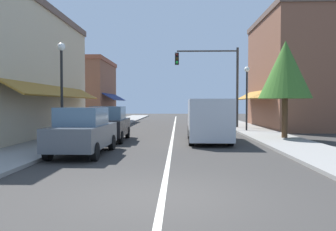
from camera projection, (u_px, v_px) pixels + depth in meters
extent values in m
plane|color=#33302D|center=(174.00, 130.00, 24.93)|extent=(80.00, 80.00, 0.00)
cube|color=gray|center=(99.00, 129.00, 25.09)|extent=(2.60, 56.00, 0.12)
cube|color=gray|center=(249.00, 129.00, 24.76)|extent=(2.60, 56.00, 0.12)
cube|color=silver|center=(174.00, 130.00, 24.93)|extent=(0.14, 52.00, 0.01)
cube|color=#BCAD8E|center=(1.00, 75.00, 19.10)|extent=(5.66, 14.00, 7.00)
cube|color=brown|center=(0.00, 9.00, 18.97)|extent=(5.86, 14.20, 0.40)
cube|color=slate|center=(50.00, 113.00, 19.09)|extent=(0.08, 10.64, 1.80)
cube|color=olive|center=(61.00, 91.00, 19.03)|extent=(1.27, 11.76, 0.73)
cube|color=slate|center=(25.00, 37.00, 15.89)|extent=(0.08, 1.10, 1.30)
cube|color=slate|center=(67.00, 55.00, 22.04)|extent=(0.08, 1.10, 1.30)
cube|color=brown|center=(299.00, 75.00, 26.49)|extent=(5.87, 10.00, 8.32)
cube|color=brown|center=(300.00, 18.00, 26.34)|extent=(6.07, 10.20, 0.40)
cube|color=slate|center=(261.00, 110.00, 26.67)|extent=(0.08, 7.60, 1.80)
cube|color=olive|center=(254.00, 95.00, 26.65)|extent=(1.27, 8.40, 0.73)
cube|color=slate|center=(270.00, 47.00, 24.31)|extent=(0.08, 1.10, 1.30)
cube|color=slate|center=(256.00, 55.00, 28.71)|extent=(0.08, 1.10, 1.30)
cube|color=brown|center=(82.00, 93.00, 35.10)|extent=(5.61, 8.00, 5.99)
cube|color=brown|center=(82.00, 62.00, 34.99)|extent=(5.81, 8.20, 0.40)
cube|color=slate|center=(109.00, 109.00, 35.07)|extent=(0.08, 6.08, 1.80)
cube|color=navy|center=(114.00, 97.00, 35.01)|extent=(1.27, 6.72, 0.73)
cube|color=slate|center=(105.00, 79.00, 33.21)|extent=(0.08, 1.10, 1.30)
cube|color=slate|center=(112.00, 81.00, 36.73)|extent=(0.08, 1.10, 1.30)
cube|color=#4C5156|center=(83.00, 136.00, 12.65)|extent=(1.77, 4.12, 0.80)
cube|color=slate|center=(82.00, 116.00, 12.53)|extent=(1.55, 2.02, 0.66)
cylinder|color=black|center=(74.00, 142.00, 14.05)|extent=(0.21, 0.62, 0.62)
cylinder|color=black|center=(112.00, 142.00, 13.98)|extent=(0.21, 0.62, 0.62)
cylinder|color=black|center=(48.00, 151.00, 11.35)|extent=(0.21, 0.62, 0.62)
cylinder|color=black|center=(95.00, 152.00, 11.28)|extent=(0.21, 0.62, 0.62)
cube|color=black|center=(109.00, 127.00, 17.43)|extent=(1.84, 4.15, 0.80)
cube|color=slate|center=(108.00, 113.00, 17.31)|extent=(1.58, 2.04, 0.66)
cylinder|color=black|center=(99.00, 133.00, 18.80)|extent=(0.22, 0.63, 0.62)
cylinder|color=black|center=(128.00, 133.00, 18.80)|extent=(0.22, 0.63, 0.62)
cylinder|color=black|center=(87.00, 137.00, 16.09)|extent=(0.22, 0.63, 0.62)
cylinder|color=black|center=(121.00, 137.00, 16.09)|extent=(0.22, 0.63, 0.62)
cube|color=#B2B7BC|center=(208.00, 119.00, 16.90)|extent=(2.04, 5.03, 1.90)
cube|color=slate|center=(205.00, 109.00, 19.28)|extent=(1.73, 0.30, 0.84)
cube|color=black|center=(205.00, 129.00, 19.50)|extent=(1.86, 0.23, 0.24)
cylinder|color=black|center=(190.00, 132.00, 18.51)|extent=(0.25, 0.72, 0.72)
cylinder|color=black|center=(223.00, 132.00, 18.43)|extent=(0.25, 0.72, 0.72)
cylinder|color=black|center=(191.00, 138.00, 15.42)|extent=(0.25, 0.72, 0.72)
cylinder|color=black|center=(230.00, 138.00, 15.34)|extent=(0.25, 0.72, 0.72)
cylinder|color=#333333|center=(237.00, 88.00, 25.75)|extent=(0.18, 0.18, 6.14)
cylinder|color=#333333|center=(207.00, 51.00, 25.72)|extent=(4.58, 0.12, 0.12)
cube|color=black|center=(177.00, 59.00, 25.63)|extent=(0.30, 0.24, 0.90)
sphere|color=#420F0F|center=(177.00, 55.00, 25.49)|extent=(0.20, 0.20, 0.20)
sphere|color=#3D2D0C|center=(177.00, 59.00, 25.50)|extent=(0.20, 0.20, 0.20)
sphere|color=green|center=(177.00, 62.00, 25.51)|extent=(0.20, 0.20, 0.20)
cylinder|color=black|center=(62.00, 98.00, 15.60)|extent=(0.12, 0.12, 4.33)
sphere|color=white|center=(61.00, 47.00, 15.52)|extent=(0.36, 0.36, 0.36)
cylinder|color=black|center=(247.00, 102.00, 22.71)|extent=(0.12, 0.12, 4.01)
sphere|color=white|center=(247.00, 69.00, 22.64)|extent=(0.36, 0.36, 0.36)
cylinder|color=#4C331E|center=(285.00, 115.00, 17.83)|extent=(0.30, 0.30, 2.59)
cone|color=#386626|center=(285.00, 70.00, 17.75)|extent=(2.74, 2.74, 3.01)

